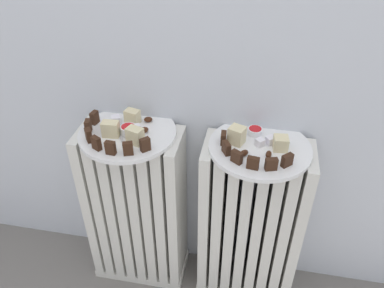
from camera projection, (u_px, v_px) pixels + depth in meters
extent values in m
cube|color=silver|center=(143.00, 263.00, 1.50)|extent=(0.33, 0.16, 0.03)
cube|color=silver|center=(97.00, 200.00, 1.34)|extent=(0.03, 0.16, 0.59)
cube|color=silver|center=(108.00, 202.00, 1.33)|extent=(0.03, 0.16, 0.59)
cube|color=silver|center=(119.00, 204.00, 1.32)|extent=(0.03, 0.16, 0.59)
cube|color=silver|center=(131.00, 205.00, 1.32)|extent=(0.03, 0.16, 0.59)
cube|color=silver|center=(142.00, 207.00, 1.31)|extent=(0.03, 0.16, 0.59)
cube|color=silver|center=(154.00, 208.00, 1.31)|extent=(0.03, 0.16, 0.59)
cube|color=silver|center=(166.00, 210.00, 1.30)|extent=(0.03, 0.16, 0.59)
cube|color=silver|center=(178.00, 212.00, 1.29)|extent=(0.03, 0.16, 0.59)
cube|color=silver|center=(243.00, 279.00, 1.44)|extent=(0.33, 0.16, 0.03)
cube|color=silver|center=(207.00, 216.00, 1.28)|extent=(0.03, 0.16, 0.59)
cube|color=silver|center=(219.00, 218.00, 1.27)|extent=(0.03, 0.16, 0.59)
cube|color=silver|center=(231.00, 219.00, 1.27)|extent=(0.03, 0.16, 0.59)
cube|color=silver|center=(244.00, 221.00, 1.26)|extent=(0.03, 0.16, 0.59)
cube|color=silver|center=(256.00, 223.00, 1.25)|extent=(0.03, 0.16, 0.59)
cube|color=silver|center=(269.00, 225.00, 1.25)|extent=(0.03, 0.16, 0.59)
cube|color=silver|center=(282.00, 226.00, 1.24)|extent=(0.03, 0.16, 0.59)
cube|color=silver|center=(295.00, 228.00, 1.23)|extent=(0.03, 0.16, 0.59)
cylinder|color=white|center=(128.00, 133.00, 1.14)|extent=(0.29, 0.29, 0.01)
cylinder|color=white|center=(260.00, 148.00, 1.08)|extent=(0.29, 0.29, 0.01)
cube|color=#382114|center=(95.00, 118.00, 1.16)|extent=(0.02, 0.03, 0.04)
cube|color=#382114|center=(88.00, 126.00, 1.12)|extent=(0.02, 0.03, 0.04)
cube|color=#382114|center=(89.00, 135.00, 1.08)|extent=(0.03, 0.03, 0.04)
cube|color=#382114|center=(96.00, 143.00, 1.05)|extent=(0.03, 0.03, 0.04)
cube|color=#382114|center=(110.00, 148.00, 1.03)|extent=(0.03, 0.02, 0.04)
cube|color=#382114|center=(128.00, 148.00, 1.03)|extent=(0.03, 0.02, 0.04)
cube|color=#382114|center=(145.00, 145.00, 1.05)|extent=(0.03, 0.03, 0.04)
cube|color=beige|center=(111.00, 129.00, 1.10)|extent=(0.05, 0.03, 0.05)
cube|color=beige|center=(132.00, 116.00, 1.16)|extent=(0.05, 0.04, 0.04)
cube|color=beige|center=(135.00, 136.00, 1.07)|extent=(0.05, 0.04, 0.05)
cube|color=white|center=(137.00, 127.00, 1.13)|extent=(0.03, 0.03, 0.02)
cube|color=white|center=(116.00, 120.00, 1.16)|extent=(0.03, 0.03, 0.03)
ellipsoid|color=#3D1E0F|center=(148.00, 119.00, 1.17)|extent=(0.03, 0.03, 0.02)
ellipsoid|color=#3D1E0F|center=(144.00, 130.00, 1.12)|extent=(0.03, 0.03, 0.02)
ellipsoid|color=#3D1E0F|center=(105.00, 128.00, 1.13)|extent=(0.03, 0.03, 0.02)
cylinder|color=white|center=(128.00, 130.00, 1.12)|extent=(0.05, 0.05, 0.02)
cylinder|color=red|center=(128.00, 128.00, 1.11)|extent=(0.04, 0.04, 0.01)
cube|color=#382114|center=(223.00, 138.00, 1.07)|extent=(0.02, 0.03, 0.03)
cube|color=#382114|center=(226.00, 148.00, 1.04)|extent=(0.03, 0.03, 0.03)
cube|color=#382114|center=(237.00, 157.00, 1.00)|extent=(0.03, 0.03, 0.03)
cube|color=#382114|center=(253.00, 163.00, 0.98)|extent=(0.03, 0.02, 0.03)
cube|color=#382114|center=(271.00, 164.00, 0.98)|extent=(0.03, 0.02, 0.03)
cube|color=#382114|center=(287.00, 160.00, 0.99)|extent=(0.03, 0.03, 0.03)
cube|color=beige|center=(237.00, 135.00, 1.07)|extent=(0.05, 0.05, 0.05)
cube|color=beige|center=(281.00, 143.00, 1.05)|extent=(0.04, 0.04, 0.04)
cube|color=white|center=(260.00, 142.00, 1.07)|extent=(0.03, 0.03, 0.02)
cube|color=white|center=(270.00, 140.00, 1.08)|extent=(0.03, 0.03, 0.02)
ellipsoid|color=#3D1E0F|center=(244.00, 153.00, 1.03)|extent=(0.03, 0.03, 0.02)
ellipsoid|color=#3D1E0F|center=(269.00, 154.00, 1.03)|extent=(0.02, 0.03, 0.02)
cylinder|color=white|center=(255.00, 131.00, 1.12)|extent=(0.04, 0.04, 0.02)
cylinder|color=red|center=(255.00, 130.00, 1.11)|extent=(0.04, 0.04, 0.01)
cube|color=#B7B7BC|center=(121.00, 136.00, 1.11)|extent=(0.03, 0.06, 0.00)
cube|color=#B7B7BC|center=(119.00, 126.00, 1.15)|extent=(0.03, 0.03, 0.00)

